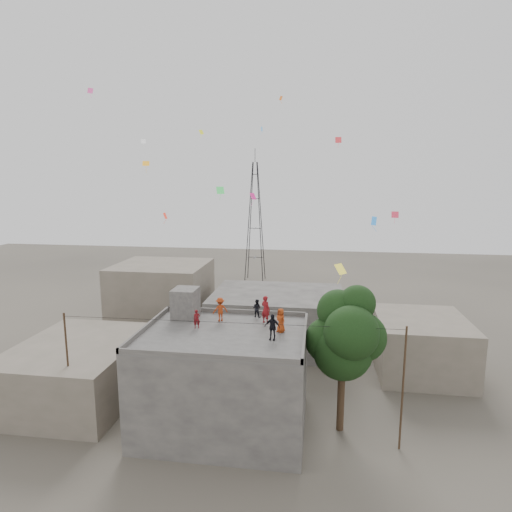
{
  "coord_description": "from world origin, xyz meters",
  "views": [
    {
      "loc": [
        5.56,
        -24.31,
        15.25
      ],
      "look_at": [
        1.65,
        2.44,
        10.48
      ],
      "focal_mm": 30.0,
      "sensor_mm": 36.0,
      "label": 1
    }
  ],
  "objects_px": {
    "stair_head_box": "(186,303)",
    "person_red_adult": "(266,309)",
    "person_dark_adult": "(272,327)",
    "tree": "(346,336)",
    "transmission_tower": "(255,222)"
  },
  "relations": [
    {
      "from": "stair_head_box",
      "to": "person_red_adult",
      "type": "bearing_deg",
      "value": -4.09
    },
    {
      "from": "tree",
      "to": "person_red_adult",
      "type": "height_order",
      "value": "tree"
    },
    {
      "from": "tree",
      "to": "person_dark_adult",
      "type": "relative_size",
      "value": 5.88
    },
    {
      "from": "stair_head_box",
      "to": "transmission_tower",
      "type": "relative_size",
      "value": 0.1
    },
    {
      "from": "transmission_tower",
      "to": "person_dark_adult",
      "type": "xyz_separation_m",
      "value": [
        7.06,
        -40.71,
        -2.19
      ]
    },
    {
      "from": "transmission_tower",
      "to": "person_red_adult",
      "type": "distance_m",
      "value": 38.37
    },
    {
      "from": "person_red_adult",
      "to": "transmission_tower",
      "type": "bearing_deg",
      "value": -47.48
    },
    {
      "from": "tree",
      "to": "person_dark_adult",
      "type": "xyz_separation_m",
      "value": [
        -4.31,
        -1.3,
        0.77
      ]
    },
    {
      "from": "transmission_tower",
      "to": "tree",
      "type": "bearing_deg",
      "value": -73.91
    },
    {
      "from": "tree",
      "to": "person_dark_adult",
      "type": "bearing_deg",
      "value": -163.19
    },
    {
      "from": "person_red_adult",
      "to": "person_dark_adult",
      "type": "distance_m",
      "value": 3.01
    },
    {
      "from": "person_red_adult",
      "to": "person_dark_adult",
      "type": "relative_size",
      "value": 1.18
    },
    {
      "from": "stair_head_box",
      "to": "person_red_adult",
      "type": "height_order",
      "value": "stair_head_box"
    },
    {
      "from": "stair_head_box",
      "to": "person_dark_adult",
      "type": "height_order",
      "value": "stair_head_box"
    },
    {
      "from": "stair_head_box",
      "to": "person_dark_adult",
      "type": "xyz_separation_m",
      "value": [
        6.26,
        -3.31,
        -0.23
      ]
    }
  ]
}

